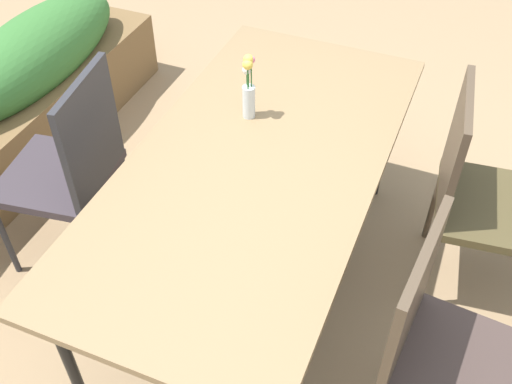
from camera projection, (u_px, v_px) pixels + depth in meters
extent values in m
plane|color=#9E7F5B|center=(273.00, 296.00, 2.78)|extent=(12.00, 12.00, 0.00)
cube|color=#8C704C|center=(256.00, 164.00, 2.29)|extent=(1.88, 0.92, 0.03)
cube|color=black|center=(256.00, 169.00, 2.31)|extent=(1.84, 0.90, 0.02)
cylinder|color=black|center=(384.00, 139.00, 3.02)|extent=(0.04, 0.04, 0.75)
cylinder|color=black|center=(72.00, 368.00, 2.10)|extent=(0.04, 0.04, 0.75)
cylinder|color=black|center=(254.00, 107.00, 3.21)|extent=(0.04, 0.04, 0.75)
cube|color=#433430|center=(467.00, 377.00, 1.95)|extent=(0.54, 0.54, 0.04)
cube|color=#4C3D2D|center=(412.00, 302.00, 1.85)|extent=(0.47, 0.07, 0.50)
cylinder|color=#4C3D2D|center=(407.00, 338.00, 2.34)|extent=(0.03, 0.03, 0.48)
cube|color=#3A3138|center=(58.00, 176.00, 2.68)|extent=(0.52, 0.52, 0.04)
cube|color=#2D2D33|center=(91.00, 136.00, 2.45)|extent=(0.44, 0.09, 0.52)
cylinder|color=#2D2D33|center=(5.00, 238.00, 2.73)|extent=(0.03, 0.03, 0.46)
cylinder|color=#2D2D33|center=(50.00, 177.00, 3.03)|extent=(0.03, 0.03, 0.46)
cylinder|color=#2D2D33|center=(91.00, 255.00, 2.66)|extent=(0.03, 0.03, 0.46)
cylinder|color=#2D2D33|center=(128.00, 191.00, 2.95)|extent=(0.03, 0.03, 0.46)
cube|color=#4D4327|center=(496.00, 208.00, 2.52)|extent=(0.53, 0.53, 0.04)
cube|color=#4C3D2D|center=(455.00, 150.00, 2.38)|extent=(0.46, 0.08, 0.50)
cylinder|color=#4C3D2D|center=(434.00, 203.00, 2.89)|extent=(0.03, 0.03, 0.47)
cylinder|color=#4C3D2D|center=(427.00, 273.00, 2.58)|extent=(0.03, 0.03, 0.47)
cylinder|color=silver|center=(249.00, 102.00, 2.44)|extent=(0.05, 0.05, 0.14)
cylinder|color=#2D662D|center=(249.00, 78.00, 2.36)|extent=(0.01, 0.01, 0.16)
sphere|color=#EFCC4C|center=(248.00, 59.00, 2.30)|extent=(0.04, 0.04, 0.04)
cylinder|color=#2D662D|center=(251.00, 78.00, 2.36)|extent=(0.01, 0.01, 0.16)
sphere|color=pink|center=(251.00, 60.00, 2.31)|extent=(0.03, 0.03, 0.03)
cylinder|color=#2D662D|center=(247.00, 82.00, 2.39)|extent=(0.01, 0.01, 0.11)
sphere|color=white|center=(247.00, 70.00, 2.35)|extent=(0.04, 0.04, 0.04)
cylinder|color=#2D662D|center=(248.00, 81.00, 2.35)|extent=(0.01, 0.01, 0.15)
sphere|color=#EFCC4C|center=(248.00, 65.00, 2.30)|extent=(0.04, 0.04, 0.04)
ellipsoid|color=#387233|center=(35.00, 53.00, 3.31)|extent=(1.35, 0.44, 0.40)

